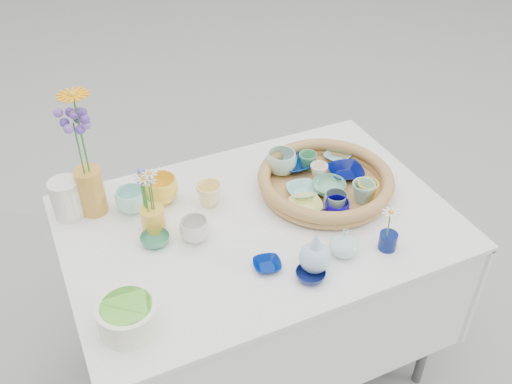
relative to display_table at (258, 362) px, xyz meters
name	(u,v)px	position (x,y,z in m)	size (l,w,h in m)	color
ground	(258,362)	(0.00, 0.00, 0.00)	(80.00, 80.00, 0.00)	#99998F
display_table	(258,362)	(0.00, 0.00, 0.00)	(1.26, 0.86, 0.77)	white
wicker_tray	(325,182)	(0.28, 0.05, 0.80)	(0.47, 0.47, 0.08)	#95633A
tray_ceramic_0	(295,163)	(0.24, 0.20, 0.80)	(0.14, 0.14, 0.04)	navy
tray_ceramic_1	(346,172)	(0.38, 0.08, 0.80)	(0.12, 0.12, 0.03)	#00074B
tray_ceramic_2	(367,190)	(0.37, -0.07, 0.82)	(0.07, 0.07, 0.07)	yellow
tray_ceramic_3	(329,187)	(0.28, 0.02, 0.80)	(0.12, 0.12, 0.04)	#60A27C
tray_ceramic_4	(336,202)	(0.25, -0.07, 0.81)	(0.08, 0.08, 0.06)	slate
tray_ceramic_5	(302,191)	(0.19, 0.05, 0.80)	(0.11, 0.11, 0.03)	#7BC1B9
tray_ceramic_6	(281,163)	(0.18, 0.19, 0.83)	(0.11, 0.11, 0.09)	#A3D1B7
tray_ceramic_7	(319,172)	(0.28, 0.10, 0.81)	(0.06, 0.06, 0.06)	#F4E0C5
tray_ceramic_8	(337,157)	(0.41, 0.18, 0.79)	(0.09, 0.09, 0.02)	#7AC1D5
tray_ceramic_9	(337,209)	(0.23, -0.11, 0.82)	(0.08, 0.08, 0.07)	#080074
tray_ceramic_10	(306,205)	(0.16, -0.03, 0.80)	(0.11, 0.11, 0.03)	#D4D267
tray_ceramic_11	(363,192)	(0.35, -0.07, 0.82)	(0.08, 0.08, 0.07)	#8ABDB4
tray_ceramic_12	(308,161)	(0.28, 0.18, 0.81)	(0.07, 0.07, 0.06)	#46975E
loose_ceramic_0	(161,190)	(-0.26, 0.24, 0.81)	(0.12, 0.12, 0.09)	yellow
loose_ceramic_1	(209,194)	(-0.11, 0.15, 0.81)	(0.09, 0.09, 0.08)	#FFE587
loose_ceramic_2	(155,240)	(-0.34, 0.04, 0.78)	(0.09, 0.09, 0.03)	#38825E
loose_ceramic_3	(195,230)	(-0.22, 0.00, 0.80)	(0.09, 0.09, 0.07)	silver
loose_ceramic_4	(267,265)	(-0.07, -0.21, 0.78)	(0.08, 0.08, 0.02)	navy
loose_ceramic_5	(131,201)	(-0.36, 0.23, 0.81)	(0.10, 0.10, 0.08)	#A7E7D6
loose_ceramic_6	(311,275)	(0.03, -0.30, 0.78)	(0.09, 0.09, 0.03)	#101B54
fluted_bowl	(128,316)	(-0.50, -0.25, 0.81)	(0.16, 0.16, 0.09)	#E9EAC8
bud_vase_paleblue	(315,251)	(0.06, -0.27, 0.84)	(0.10, 0.10, 0.15)	#A3C4D7
bud_vase_seafoam	(344,242)	(0.17, -0.25, 0.81)	(0.09, 0.09, 0.09)	silver
bud_vase_cobalt	(388,241)	(0.31, -0.29, 0.79)	(0.06, 0.06, 0.06)	#091655
single_daisy	(389,225)	(0.29, -0.29, 0.87)	(0.06, 0.06, 0.11)	white
tall_vase_yellow	(91,191)	(-0.48, 0.28, 0.85)	(0.09, 0.09, 0.17)	gold
gerbera	(81,135)	(-0.47, 0.27, 1.07)	(0.11, 0.11, 0.29)	#FC9505
hydrangea	(79,149)	(-0.49, 0.26, 1.02)	(0.07, 0.07, 0.26)	#54399E
white_pitcher	(67,199)	(-0.56, 0.29, 0.83)	(0.14, 0.10, 0.14)	white
daisy_cup	(153,219)	(-0.32, 0.10, 0.81)	(0.08, 0.08, 0.08)	yellow
daisy_posy	(148,188)	(-0.33, 0.11, 0.92)	(0.08, 0.08, 0.15)	silver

